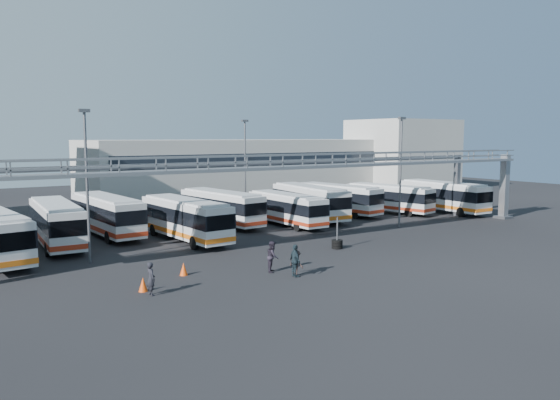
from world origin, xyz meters
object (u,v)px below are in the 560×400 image
pedestrian_b (273,256)px  cone_left (184,269)px  light_pole_back (245,162)px  pedestrian_a (151,279)px  bus_1 (56,222)px  pedestrian_d (295,261)px  bus_6 (309,201)px  bus_8 (388,197)px  light_pole_left (87,178)px  pedestrian_c (296,263)px  light_pole_mid (401,166)px  bus_2 (107,214)px  tire_stack (337,243)px  bus_7 (338,198)px  bus_5 (286,208)px  cone_right (143,284)px  bus_3 (185,218)px  bus_4 (221,207)px  bus_9 (443,195)px

pedestrian_b → cone_left: 5.53m
light_pole_back → pedestrian_a: (-19.25, -23.61, -4.83)m
bus_1 → pedestrian_d: size_ratio=5.75×
bus_6 → bus_8: size_ratio=1.09×
light_pole_left → pedestrian_c: bearing=-47.5°
light_pole_mid → bus_6: 10.28m
bus_6 → cone_left: bus_6 is taller
light_pole_back → bus_2: size_ratio=0.90×
light_pole_left → light_pole_back: (20.00, 14.00, 0.00)m
tire_stack → pedestrian_c: bearing=-145.8°
bus_7 → pedestrian_c: bus_7 is taller
bus_5 → bus_8: 14.36m
pedestrian_d → cone_right: bearing=86.0°
bus_7 → pedestrian_b: 26.29m
bus_3 → cone_left: bearing=-118.2°
pedestrian_a → bus_8: bearing=-66.7°
bus_4 → bus_5: (5.13, -3.46, -0.13)m
light_pole_back → pedestrian_b: (-11.09, -22.86, -4.76)m
bus_7 → tire_stack: bearing=-137.9°
light_pole_mid → bus_5: size_ratio=1.01×
light_pole_left → cone_right: size_ratio=12.98×
bus_9 → pedestrian_d: bus_9 is taller
cone_left → bus_7: bearing=31.9°
pedestrian_a → tire_stack: size_ratio=0.76×
bus_4 → pedestrian_c: (-4.89, -19.39, -1.03)m
bus_1 → cone_left: bus_1 is taller
light_pole_mid → pedestrian_c: 21.28m
light_pole_back → tire_stack: (-3.20, -19.55, -5.33)m
light_pole_back → bus_6: (3.87, -6.40, -3.83)m
light_pole_mid → bus_1: light_pole_mid is taller
bus_8 → cone_right: (-33.30, -15.15, -1.34)m
bus_2 → pedestrian_a: bus_2 is taller
bus_3 → bus_4: 7.94m
light_pole_left → pedestrian_c: size_ratio=6.51×
pedestrian_c → bus_6: bearing=-52.0°
pedestrian_c → pedestrian_d: pedestrian_d is taller
light_pole_left → pedestrian_c: light_pole_left is taller
light_pole_left → bus_8: (33.93, 6.47, -4.00)m
bus_3 → tire_stack: size_ratio=4.76×
bus_3 → bus_4: size_ratio=1.03×
bus_3 → bus_5: bus_3 is taller
pedestrian_a → bus_1: bearing=2.4°
bus_5 → light_pole_mid: bearing=-38.5°
bus_1 → bus_7: (29.18, 1.64, -0.09)m
tire_stack → pedestrian_b: bearing=-157.3°
pedestrian_a → pedestrian_b: size_ratio=0.92×
light_pole_back → bus_2: light_pole_back is taller
bus_3 → pedestrian_a: bus_3 is taller
light_pole_left → bus_7: bearing=16.9°
pedestrian_c → bus_8: bearing=-68.8°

